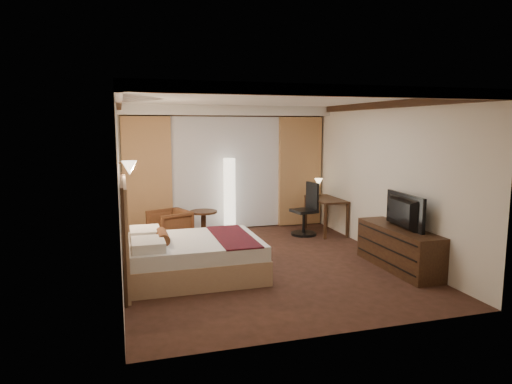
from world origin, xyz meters
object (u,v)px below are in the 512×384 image
object	(u,v)px
armchair	(170,225)
dresser	(399,248)
side_table	(204,226)
office_chair	(304,209)
television	(399,208)
floor_lamp	(230,195)
desk	(326,216)
bed	(195,258)

from	to	relation	value
armchair	dresser	bearing A→B (deg)	30.58
side_table	office_chair	size ratio (longest dim) A/B	0.54
dresser	television	distance (m)	0.65
armchair	television	size ratio (longest dim) A/B	0.67
floor_lamp	television	distance (m)	3.83
desk	television	size ratio (longest dim) A/B	1.03
armchair	office_chair	distance (m)	2.79
side_table	desk	distance (m)	2.63
armchair	office_chair	world-z (taller)	office_chair
floor_lamp	office_chair	world-z (taller)	floor_lamp
bed	floor_lamp	size ratio (longest dim) A/B	1.24
side_table	television	bearing A→B (deg)	-45.60
side_table	office_chair	bearing A→B (deg)	-3.89
desk	television	world-z (taller)	television
bed	office_chair	bearing A→B (deg)	37.31
armchair	dresser	xyz separation A→B (m)	(3.35, -2.69, -0.02)
armchair	office_chair	size ratio (longest dim) A/B	0.65
office_chair	dresser	size ratio (longest dim) A/B	0.64
office_chair	armchair	bearing A→B (deg)	166.12
desk	office_chair	xyz separation A→B (m)	(-0.53, -0.05, 0.18)
side_table	floor_lamp	bearing A→B (deg)	40.44
floor_lamp	office_chair	distance (m)	1.62
television	desk	bearing A→B (deg)	5.00
dresser	armchair	bearing A→B (deg)	141.22
desk	bed	bearing A→B (deg)	-146.96
side_table	office_chair	distance (m)	2.12
desk	television	distance (m)	2.68
dresser	television	world-z (taller)	television
bed	dresser	size ratio (longest dim) A/B	1.14
bed	desk	world-z (taller)	desk
dresser	television	xyz separation A→B (m)	(-0.03, 0.00, 0.65)
bed	side_table	size ratio (longest dim) A/B	3.31
desk	office_chair	distance (m)	0.56
floor_lamp	desk	world-z (taller)	floor_lamp
armchair	side_table	xyz separation A→B (m)	(0.67, 0.01, -0.06)
armchair	dresser	distance (m)	4.30
side_table	television	world-z (taller)	television
side_table	desk	world-z (taller)	desk
bed	floor_lamp	distance (m)	3.00
bed	office_chair	size ratio (longest dim) A/B	1.79
armchair	desk	size ratio (longest dim) A/B	0.64
desk	armchair	bearing A→B (deg)	178.59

